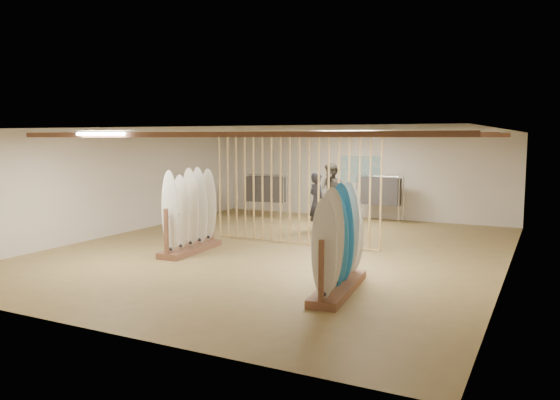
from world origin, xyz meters
The scene contains 16 objects.
floor centered at (0.00, 0.00, 0.00)m, with size 12.00×12.00×0.00m, color #9A7E4A.
ceiling centered at (0.00, 0.00, 2.80)m, with size 12.00×12.00×0.00m, color gray.
wall_back centered at (0.00, 6.00, 1.40)m, with size 12.00×12.00×0.00m, color silver.
wall_front centered at (0.00, -6.00, 1.40)m, with size 12.00×12.00×0.00m, color silver.
wall_left centered at (-5.00, 0.00, 1.40)m, with size 12.00×12.00×0.00m, color silver.
wall_right centered at (5.00, 0.00, 1.40)m, with size 12.00×12.00×0.00m, color silver.
ceiling_slats centered at (0.00, 0.00, 2.72)m, with size 9.50×6.12×0.10m, color brown.
light_panels centered at (0.00, 0.00, 2.74)m, with size 1.20×0.35×0.06m, color white.
bamboo_partition centered at (0.00, 0.80, 1.40)m, with size 4.45×0.05×2.78m.
poster centered at (0.00, 5.98, 1.60)m, with size 1.40×0.03×0.90m, color teal.
rack_left centered at (-1.77, -1.13, 0.65)m, with size 0.62×2.01×1.89m.
rack_right centered at (2.49, -2.68, 0.63)m, with size 0.76×2.33×1.85m.
clothing_rack_a centered at (-2.78, 4.48, 0.96)m, with size 1.38×0.48×1.48m.
clothing_rack_b centered at (0.86, 5.29, 0.98)m, with size 1.40×0.48×1.50m.
shopper_a centered at (-0.21, 2.74, 0.96)m, with size 0.70×0.47×1.92m, color #2A2932.
shopper_b centered at (-0.39, 4.33, 1.06)m, with size 1.02×0.80×2.12m, color #332D27.
Camera 1 is at (5.73, -11.39, 2.67)m, focal length 35.00 mm.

